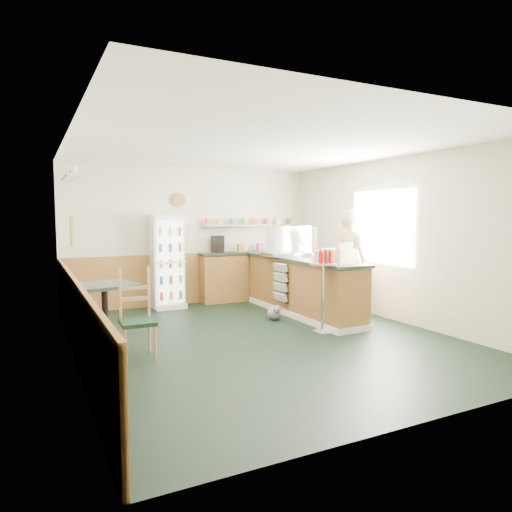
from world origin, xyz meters
TOP-DOWN VIEW (x-y plane):
  - ground at (0.00, 0.00)m, footprint 6.00×6.00m
  - room_envelope at (-0.23, 0.73)m, footprint 5.04×6.02m
  - service_counter at (1.35, 1.07)m, footprint 0.68×3.01m
  - back_counter at (1.19, 2.80)m, footprint 2.24×0.42m
  - drinks_fridge at (-0.60, 2.74)m, footprint 0.58×0.52m
  - display_case at (1.35, 1.52)m, footprint 0.94×0.49m
  - cash_register at (1.35, 0.06)m, footprint 0.48×0.50m
  - shopkeeper at (2.05, 0.58)m, footprint 0.49×0.65m
  - condiment_stand at (0.95, -0.14)m, footprint 0.39×0.39m
  - newspaper_rack at (0.99, 1.21)m, footprint 0.09×0.43m
  - cafe_table at (-2.05, 0.66)m, footprint 0.90×0.90m
  - cafe_chair at (-1.78, -0.03)m, footprint 0.42×0.42m
  - dog_doorstop at (0.70, 0.91)m, footprint 0.22×0.29m

SIDE VIEW (x-z plane):
  - ground at x=0.00m, z-range 0.00..0.00m
  - dog_doorstop at x=0.70m, z-range -0.01..0.26m
  - service_counter at x=1.35m, z-range -0.04..0.97m
  - back_counter at x=1.19m, z-range -0.30..1.39m
  - newspaper_rack at x=0.99m, z-range 0.23..0.91m
  - cafe_chair at x=-1.78m, z-range 0.02..1.13m
  - cafe_table at x=-2.05m, z-range 0.17..1.01m
  - condiment_stand at x=0.95m, z-range 0.23..1.46m
  - drinks_fridge at x=-0.60m, z-range 0.00..1.76m
  - shopkeeper at x=2.05m, z-range 0.00..1.85m
  - cash_register at x=1.35m, z-range 1.01..1.24m
  - display_case at x=1.35m, z-range 1.01..1.54m
  - room_envelope at x=-0.23m, z-range 0.16..2.88m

